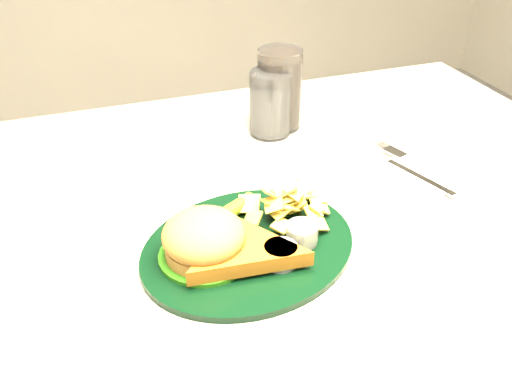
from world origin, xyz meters
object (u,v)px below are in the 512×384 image
water_glass (270,104)px  cola_glass (279,89)px  dinner_plate (249,230)px  fork_napkin (416,174)px  table (249,378)px

water_glass → cola_glass: (0.02, 0.02, 0.01)m
dinner_plate → fork_napkin: dinner_plate is taller
table → fork_napkin: fork_napkin is taller
dinner_plate → water_glass: size_ratio=2.53×
table → cola_glass: (0.13, 0.21, 0.44)m
dinner_plate → fork_napkin: (0.30, 0.08, -0.03)m
table → water_glass: water_glass is taller
water_glass → fork_napkin: 0.27m
table → cola_glass: bearing=58.7°
table → fork_napkin: bearing=-4.3°
table → dinner_plate: dinner_plate is taller
table → dinner_plate: size_ratio=4.24×
dinner_plate → table: bearing=51.9°
table → water_glass: size_ratio=10.74×
water_glass → cola_glass: cola_glass is taller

